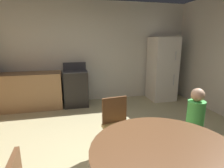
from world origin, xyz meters
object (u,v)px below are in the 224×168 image
at_px(oven_range, 76,88).
at_px(person_child, 194,126).
at_px(chair_north, 117,124).
at_px(refrigerator, 162,69).
at_px(dining_table, 165,164).

height_order(oven_range, person_child, oven_range).
bearing_deg(chair_north, person_child, 57.19).
distance_m(oven_range, chair_north, 2.40).
height_order(oven_range, refrigerator, refrigerator).
height_order(dining_table, chair_north, chair_north).
bearing_deg(oven_range, refrigerator, -1.27).
xyz_separation_m(oven_range, person_child, (1.44, -2.78, 0.11)).
relative_size(chair_north, person_child, 0.80).
distance_m(oven_range, refrigerator, 2.46).
relative_size(oven_range, dining_table, 0.82).
distance_m(refrigerator, person_child, 2.92).
relative_size(refrigerator, person_child, 1.61).
bearing_deg(person_child, oven_range, -101.96).
xyz_separation_m(chair_north, person_child, (0.94, -0.44, 0.08)).
bearing_deg(dining_table, oven_range, 100.64).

